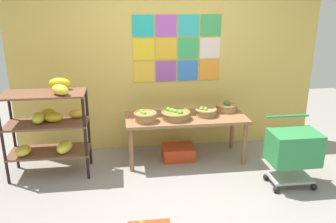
{
  "coord_description": "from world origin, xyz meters",
  "views": [
    {
      "loc": [
        -0.66,
        -3.21,
        2.19
      ],
      "look_at": [
        -0.1,
        1.0,
        0.78
      ],
      "focal_mm": 36.64,
      "sensor_mm": 36.0,
      "label": 1
    }
  ],
  "objects_px": {
    "fruit_basket_centre": "(226,106)",
    "fruit_basket_back_left": "(145,116)",
    "produce_crate_under_table": "(178,152)",
    "display_table": "(186,121)",
    "fruit_basket_back_right": "(206,112)",
    "fruit_basket_right": "(176,114)",
    "banana_shelf_unit": "(50,121)",
    "shopping_cart": "(293,150)"
  },
  "relations": [
    {
      "from": "fruit_basket_centre",
      "to": "fruit_basket_back_left",
      "type": "distance_m",
      "value": 1.22
    },
    {
      "from": "display_table",
      "to": "fruit_basket_back_left",
      "type": "relative_size",
      "value": 5.45
    },
    {
      "from": "fruit_basket_right",
      "to": "fruit_basket_back_right",
      "type": "relative_size",
      "value": 1.3
    },
    {
      "from": "banana_shelf_unit",
      "to": "fruit_basket_right",
      "type": "distance_m",
      "value": 1.62
    },
    {
      "from": "fruit_basket_back_left",
      "to": "produce_crate_under_table",
      "type": "xyz_separation_m",
      "value": [
        0.47,
        0.14,
        -0.62
      ]
    },
    {
      "from": "fruit_basket_back_right",
      "to": "shopping_cart",
      "type": "bearing_deg",
      "value": -45.88
    },
    {
      "from": "fruit_basket_right",
      "to": "fruit_basket_back_left",
      "type": "height_order",
      "value": "fruit_basket_back_left"
    },
    {
      "from": "banana_shelf_unit",
      "to": "produce_crate_under_table",
      "type": "bearing_deg",
      "value": 6.9
    },
    {
      "from": "display_table",
      "to": "fruit_basket_back_left",
      "type": "distance_m",
      "value": 0.6
    },
    {
      "from": "display_table",
      "to": "fruit_basket_centre",
      "type": "height_order",
      "value": "fruit_basket_centre"
    },
    {
      "from": "fruit_basket_back_right",
      "to": "produce_crate_under_table",
      "type": "distance_m",
      "value": 0.71
    },
    {
      "from": "fruit_basket_back_left",
      "to": "fruit_basket_centre",
      "type": "bearing_deg",
      "value": 13.53
    },
    {
      "from": "fruit_basket_right",
      "to": "fruit_basket_centre",
      "type": "bearing_deg",
      "value": 17.39
    },
    {
      "from": "banana_shelf_unit",
      "to": "fruit_basket_centre",
      "type": "height_order",
      "value": "banana_shelf_unit"
    },
    {
      "from": "banana_shelf_unit",
      "to": "shopping_cart",
      "type": "relative_size",
      "value": 1.49
    },
    {
      "from": "fruit_basket_back_right",
      "to": "fruit_basket_back_left",
      "type": "bearing_deg",
      "value": -171.85
    },
    {
      "from": "banana_shelf_unit",
      "to": "produce_crate_under_table",
      "type": "distance_m",
      "value": 1.79
    },
    {
      "from": "fruit_basket_centre",
      "to": "shopping_cart",
      "type": "xyz_separation_m",
      "value": [
        0.52,
        -1.05,
        -0.23
      ]
    },
    {
      "from": "display_table",
      "to": "shopping_cart",
      "type": "distance_m",
      "value": 1.45
    },
    {
      "from": "display_table",
      "to": "fruit_basket_right",
      "type": "height_order",
      "value": "fruit_basket_right"
    },
    {
      "from": "produce_crate_under_table",
      "to": "fruit_basket_right",
      "type": "bearing_deg",
      "value": -119.52
    },
    {
      "from": "display_table",
      "to": "fruit_basket_back_right",
      "type": "height_order",
      "value": "fruit_basket_back_right"
    },
    {
      "from": "banana_shelf_unit",
      "to": "shopping_cart",
      "type": "distance_m",
      "value": 3.0
    },
    {
      "from": "fruit_basket_right",
      "to": "fruit_basket_back_right",
      "type": "xyz_separation_m",
      "value": [
        0.43,
        0.08,
        -0.0
      ]
    },
    {
      "from": "fruit_basket_right",
      "to": "fruit_basket_back_right",
      "type": "height_order",
      "value": "fruit_basket_right"
    },
    {
      "from": "fruit_basket_centre",
      "to": "shopping_cart",
      "type": "bearing_deg",
      "value": -63.68
    },
    {
      "from": "fruit_basket_back_right",
      "to": "produce_crate_under_table",
      "type": "relative_size",
      "value": 0.68
    },
    {
      "from": "banana_shelf_unit",
      "to": "fruit_basket_centre",
      "type": "xyz_separation_m",
      "value": [
        2.39,
        0.34,
        -0.01
      ]
    },
    {
      "from": "display_table",
      "to": "fruit_basket_back_right",
      "type": "bearing_deg",
      "value": -0.75
    },
    {
      "from": "fruit_basket_right",
      "to": "display_table",
      "type": "bearing_deg",
      "value": 27.81
    },
    {
      "from": "fruit_basket_back_left",
      "to": "produce_crate_under_table",
      "type": "bearing_deg",
      "value": 16.95
    },
    {
      "from": "fruit_basket_back_right",
      "to": "fruit_basket_back_left",
      "type": "distance_m",
      "value": 0.86
    },
    {
      "from": "produce_crate_under_table",
      "to": "shopping_cart",
      "type": "distance_m",
      "value": 1.58
    },
    {
      "from": "display_table",
      "to": "shopping_cart",
      "type": "xyz_separation_m",
      "value": [
        1.14,
        -0.89,
        -0.09
      ]
    },
    {
      "from": "fruit_basket_centre",
      "to": "produce_crate_under_table",
      "type": "xyz_separation_m",
      "value": [
        -0.72,
        -0.14,
        -0.61
      ]
    },
    {
      "from": "fruit_basket_back_right",
      "to": "produce_crate_under_table",
      "type": "bearing_deg",
      "value": 176.71
    },
    {
      "from": "fruit_basket_right",
      "to": "fruit_basket_back_left",
      "type": "bearing_deg",
      "value": -174.04
    },
    {
      "from": "fruit_basket_centre",
      "to": "fruit_basket_right",
      "type": "bearing_deg",
      "value": -162.61
    },
    {
      "from": "banana_shelf_unit",
      "to": "produce_crate_under_table",
      "type": "xyz_separation_m",
      "value": [
        1.67,
        0.2,
        -0.62
      ]
    },
    {
      "from": "fruit_basket_back_right",
      "to": "display_table",
      "type": "bearing_deg",
      "value": 179.25
    },
    {
      "from": "fruit_basket_back_right",
      "to": "shopping_cart",
      "type": "xyz_separation_m",
      "value": [
        0.86,
        -0.89,
        -0.22
      ]
    },
    {
      "from": "fruit_basket_centre",
      "to": "fruit_basket_right",
      "type": "height_order",
      "value": "fruit_basket_centre"
    }
  ]
}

